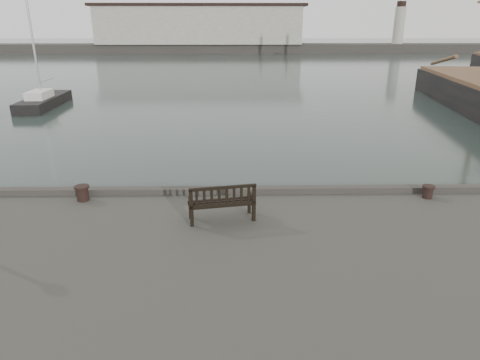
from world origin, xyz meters
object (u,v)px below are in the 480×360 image
object	(u,v)px
yacht_d	(45,104)
bollard_right	(428,192)
bollard_left	(83,193)
bench	(222,209)

from	to	relation	value
yacht_d	bollard_right	bearing A→B (deg)	-51.00
bollard_left	yacht_d	bearing A→B (deg)	114.90
bollard_left	yacht_d	distance (m)	25.94
bench	bollard_left	size ratio (longest dim) A/B	4.02
bench	bollard_right	distance (m)	6.07
bollard_right	yacht_d	world-z (taller)	yacht_d
bollard_left	yacht_d	size ratio (longest dim) A/B	0.04
bench	bollard_right	xyz separation A→B (m)	(5.91, 1.37, -0.12)
bollard_left	yacht_d	xyz separation A→B (m)	(-10.90, 23.49, -1.54)
yacht_d	bollard_left	bearing A→B (deg)	-67.63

